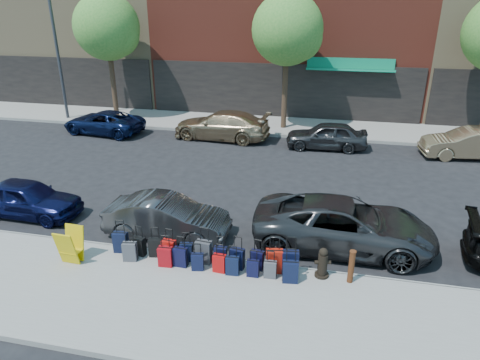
% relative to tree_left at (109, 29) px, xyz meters
% --- Properties ---
extents(ground, '(120.00, 120.00, 0.00)m').
position_rel_tree_left_xyz_m(ground, '(9.86, -9.50, -5.41)').
color(ground, black).
rests_on(ground, ground).
extents(sidewalk_near, '(60.00, 4.00, 0.15)m').
position_rel_tree_left_xyz_m(sidewalk_near, '(9.86, -16.00, -5.34)').
color(sidewalk_near, gray).
rests_on(sidewalk_near, ground).
extents(sidewalk_far, '(60.00, 4.00, 0.15)m').
position_rel_tree_left_xyz_m(sidewalk_far, '(9.86, 0.50, -5.34)').
color(sidewalk_far, gray).
rests_on(sidewalk_far, ground).
extents(curb_near, '(60.00, 0.08, 0.15)m').
position_rel_tree_left_xyz_m(curb_near, '(9.86, -13.98, -5.34)').
color(curb_near, gray).
rests_on(curb_near, ground).
extents(curb_far, '(60.00, 0.08, 0.15)m').
position_rel_tree_left_xyz_m(curb_far, '(9.86, -1.52, -5.34)').
color(curb_far, gray).
rests_on(curb_far, ground).
extents(tree_left, '(3.80, 3.80, 7.27)m').
position_rel_tree_left_xyz_m(tree_left, '(0.00, 0.00, 0.00)').
color(tree_left, black).
rests_on(tree_left, sidewalk_far).
extents(tree_center, '(3.80, 3.80, 7.27)m').
position_rel_tree_left_xyz_m(tree_center, '(10.50, 0.00, 0.00)').
color(tree_center, black).
rests_on(tree_center, sidewalk_far).
extents(streetlight, '(2.59, 0.18, 8.00)m').
position_rel_tree_left_xyz_m(streetlight, '(-2.94, -0.70, -0.75)').
color(streetlight, '#333338').
rests_on(streetlight, sidewalk_far).
extents(suitcase_front_0, '(0.44, 0.28, 1.00)m').
position_rel_tree_left_xyz_m(suitcase_front_0, '(7.35, -14.27, -4.95)').
color(suitcase_front_0, black).
rests_on(suitcase_front_0, sidewalk_near).
extents(suitcase_front_1, '(0.41, 0.28, 0.91)m').
position_rel_tree_left_xyz_m(suitcase_front_1, '(7.93, -14.31, -4.98)').
color(suitcase_front_1, black).
rests_on(suitcase_front_1, sidewalk_near).
extents(suitcase_front_2, '(0.41, 0.27, 0.91)m').
position_rel_tree_left_xyz_m(suitcase_front_2, '(8.43, -14.27, -4.98)').
color(suitcase_front_2, black).
rests_on(suitcase_front_2, sidewalk_near).
extents(suitcase_front_3, '(0.40, 0.25, 0.92)m').
position_rel_tree_left_xyz_m(suitcase_front_3, '(8.84, -14.29, -4.97)').
color(suitcase_front_3, '#B00F0B').
rests_on(suitcase_front_3, sidewalk_near).
extents(suitcase_front_4, '(0.38, 0.25, 0.86)m').
position_rel_tree_left_xyz_m(suitcase_front_4, '(9.36, -14.29, -4.99)').
color(suitcase_front_4, black).
rests_on(suitcase_front_4, sidewalk_near).
extents(suitcase_front_5, '(0.46, 0.29, 1.07)m').
position_rel_tree_left_xyz_m(suitcase_front_5, '(9.87, -14.27, -4.93)').
color(suitcase_front_5, '#35353A').
rests_on(suitcase_front_5, sidewalk_near).
extents(suitcase_front_6, '(0.36, 0.21, 0.85)m').
position_rel_tree_left_xyz_m(suitcase_front_6, '(10.35, -14.27, -4.99)').
color(suitcase_front_6, black).
rests_on(suitcase_front_6, sidewalk_near).
extents(suitcase_front_7, '(0.43, 0.28, 0.96)m').
position_rel_tree_left_xyz_m(suitcase_front_7, '(10.84, -14.35, -4.96)').
color(suitcase_front_7, black).
rests_on(suitcase_front_7, sidewalk_near).
extents(suitcase_front_8, '(0.39, 0.26, 0.88)m').
position_rel_tree_left_xyz_m(suitcase_front_8, '(11.38, -14.26, -4.99)').
color(suitcase_front_8, black).
rests_on(suitcase_front_8, sidewalk_near).
extents(suitcase_front_9, '(0.48, 0.32, 1.07)m').
position_rel_tree_left_xyz_m(suitcase_front_9, '(11.86, -14.31, -4.93)').
color(suitcase_front_9, '#A2160A').
rests_on(suitcase_front_9, sidewalk_near).
extents(suitcase_front_10, '(0.47, 0.29, 1.07)m').
position_rel_tree_left_xyz_m(suitcase_front_10, '(12.29, -14.27, -4.93)').
color(suitcase_front_10, black).
rests_on(suitcase_front_10, sidewalk_near).
extents(suitcase_back_1, '(0.41, 0.28, 0.91)m').
position_rel_tree_left_xyz_m(suitcase_back_1, '(7.80, -14.63, -4.98)').
color(suitcase_back_1, '#414046').
rests_on(suitcase_back_1, sidewalk_near).
extents(suitcase_back_3, '(0.40, 0.25, 0.92)m').
position_rel_tree_left_xyz_m(suitcase_back_3, '(8.89, -14.67, -4.97)').
color(suitcase_back_3, maroon).
rests_on(suitcase_back_3, sidewalk_near).
extents(suitcase_back_4, '(0.39, 0.24, 0.90)m').
position_rel_tree_left_xyz_m(suitcase_back_4, '(9.29, -14.58, -4.98)').
color(suitcase_back_4, black).
rests_on(suitcase_back_4, sidewalk_near).
extents(suitcase_back_5, '(0.36, 0.25, 0.79)m').
position_rel_tree_left_xyz_m(suitcase_back_5, '(9.81, -14.66, -5.02)').
color(suitcase_back_5, black).
rests_on(suitcase_back_5, sidewalk_near).
extents(suitcase_back_6, '(0.36, 0.22, 0.82)m').
position_rel_tree_left_xyz_m(suitcase_back_6, '(10.41, -14.62, -5.00)').
color(suitcase_back_6, '#AE0B0B').
rests_on(suitcase_back_6, sidewalk_near).
extents(suitcase_back_7, '(0.36, 0.23, 0.84)m').
position_rel_tree_left_xyz_m(suitcase_back_7, '(10.78, -14.66, -5.00)').
color(suitcase_back_7, black).
rests_on(suitcase_back_7, sidewalk_near).
extents(suitcase_back_8, '(0.32, 0.19, 0.76)m').
position_rel_tree_left_xyz_m(suitcase_back_8, '(11.34, -14.62, -5.02)').
color(suitcase_back_8, black).
rests_on(suitcase_back_8, sidewalk_near).
extents(suitcase_back_9, '(0.33, 0.20, 0.78)m').
position_rel_tree_left_xyz_m(suitcase_back_9, '(11.79, -14.58, -5.02)').
color(suitcase_back_9, '#414247').
rests_on(suitcase_back_9, sidewalk_near).
extents(suitcase_back_10, '(0.43, 0.28, 0.96)m').
position_rel_tree_left_xyz_m(suitcase_back_10, '(12.34, -14.66, -4.96)').
color(suitcase_back_10, black).
rests_on(suitcase_back_10, sidewalk_near).
extents(fire_hydrant, '(0.44, 0.38, 0.85)m').
position_rel_tree_left_xyz_m(fire_hydrant, '(13.14, -14.23, -4.87)').
color(fire_hydrant, black).
rests_on(fire_hydrant, sidewalk_near).
extents(bollard, '(0.17, 0.17, 0.93)m').
position_rel_tree_left_xyz_m(bollard, '(13.87, -14.34, -4.78)').
color(bollard, '#38190C').
rests_on(bollard, sidewalk_near).
extents(display_rack, '(0.60, 0.66, 1.02)m').
position_rel_tree_left_xyz_m(display_rack, '(6.24, -15.04, -4.76)').
color(display_rack, gold).
rests_on(display_rack, sidewalk_near).
extents(car_near_0, '(3.83, 1.63, 1.29)m').
position_rel_tree_left_xyz_m(car_near_0, '(2.98, -12.56, -4.77)').
color(car_near_0, '#0C1036').
rests_on(car_near_0, ground).
extents(car_near_1, '(3.94, 1.38, 1.30)m').
position_rel_tree_left_xyz_m(car_near_1, '(8.24, -12.85, -4.76)').
color(car_near_1, '#363638').
rests_on(car_near_1, ground).
extents(car_near_2, '(5.39, 2.49, 1.50)m').
position_rel_tree_left_xyz_m(car_near_2, '(13.67, -12.33, -4.66)').
color(car_near_2, '#333335').
rests_on(car_near_2, ground).
extents(car_far_0, '(4.80, 2.67, 1.27)m').
position_rel_tree_left_xyz_m(car_far_0, '(0.56, -2.87, -4.78)').
color(car_far_0, '#0D183C').
rests_on(car_far_0, ground).
extents(car_far_1, '(5.34, 2.50, 1.51)m').
position_rel_tree_left_xyz_m(car_far_1, '(7.29, -2.44, -4.66)').
color(car_far_1, '#9E8361').
rests_on(car_far_1, ground).
extents(car_far_2, '(4.07, 1.80, 1.36)m').
position_rel_tree_left_xyz_m(car_far_2, '(12.88, -2.92, -4.73)').
color(car_far_2, '#303032').
rests_on(car_far_2, ground).
extents(car_far_3, '(4.48, 2.03, 1.43)m').
position_rel_tree_left_xyz_m(car_far_3, '(19.53, -2.90, -4.70)').
color(car_far_3, '#9F8561').
rests_on(car_far_3, ground).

